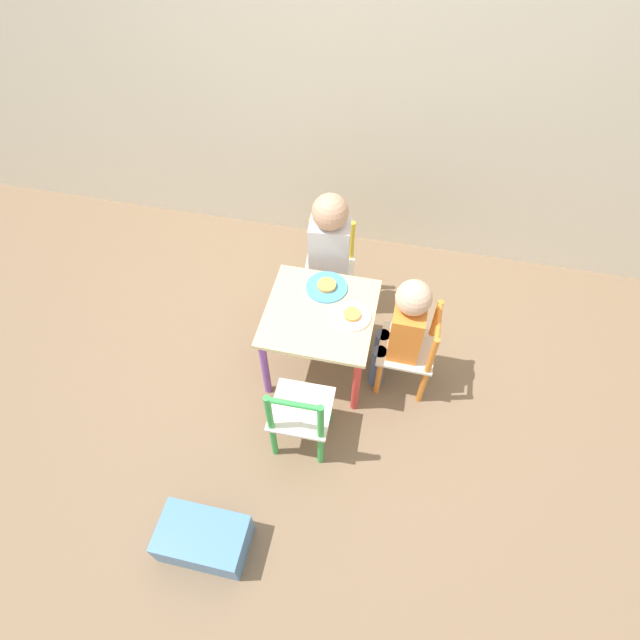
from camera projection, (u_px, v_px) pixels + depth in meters
name	position (u px, v px, depth m)	size (l,w,h in m)	color
ground_plane	(320.00, 362.00, 2.62)	(6.00, 6.00, 0.00)	#7F664C
house_wall	(369.00, 12.00, 2.20)	(6.00, 0.06, 2.60)	beige
kids_table	(320.00, 321.00, 2.34)	(0.50, 0.50, 0.42)	beige
chair_orange	(411.00, 351.00, 2.36)	(0.26, 0.26, 0.51)	silver
chair_yellow	(330.00, 268.00, 2.69)	(0.28, 0.28, 0.51)	silver
chair_green	(300.00, 415.00, 2.15)	(0.27, 0.27, 0.51)	silver
child_right	(403.00, 327.00, 2.24)	(0.21, 0.20, 0.70)	#4C608E
child_back	(329.00, 247.00, 2.49)	(0.21, 0.23, 0.76)	#7A6B5B
plate_right	(352.00, 316.00, 2.26)	(0.17, 0.17, 0.03)	white
plate_back	(327.00, 287.00, 2.37)	(0.20, 0.20, 0.03)	#4C9EE0
storage_bin	(204.00, 539.00, 2.00)	(0.35, 0.21, 0.16)	#4C7FB7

